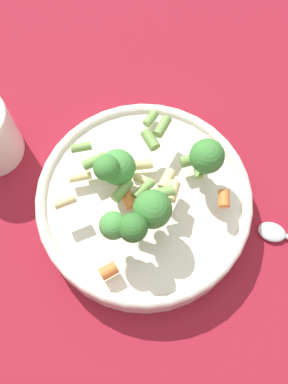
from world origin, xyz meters
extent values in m
plane|color=maroon|center=(0.00, 0.00, 0.00)|extent=(3.00, 3.00, 0.00)
cylinder|color=silver|center=(0.00, 0.00, 0.02)|extent=(0.27, 0.27, 0.04)
torus|color=silver|center=(0.00, 0.00, 0.04)|extent=(0.27, 0.27, 0.01)
cylinder|color=#8CB766|center=(0.01, -0.04, 0.06)|extent=(0.01, 0.01, 0.02)
sphere|color=#479342|center=(0.01, -0.04, 0.09)|extent=(0.04, 0.04, 0.04)
cylinder|color=#8CB766|center=(0.01, 0.03, 0.07)|extent=(0.02, 0.02, 0.02)
sphere|color=#3D8438|center=(0.01, 0.03, 0.10)|extent=(0.04, 0.04, 0.04)
cylinder|color=#8CB766|center=(-0.08, 0.02, 0.07)|extent=(0.01, 0.01, 0.02)
sphere|color=#3D8438|center=(-0.08, 0.02, 0.10)|extent=(0.04, 0.04, 0.04)
cylinder|color=#8CB766|center=(0.03, -0.03, 0.09)|extent=(0.01, 0.01, 0.01)
sphere|color=#3D8438|center=(0.03, -0.03, 0.11)|extent=(0.03, 0.03, 0.03)
cylinder|color=#8CB766|center=(0.06, 0.02, 0.08)|extent=(0.01, 0.01, 0.01)
sphere|color=#479342|center=(0.06, 0.02, 0.10)|extent=(0.03, 0.03, 0.03)
cylinder|color=#8CB766|center=(0.04, 0.04, 0.09)|extent=(0.01, 0.01, 0.01)
sphere|color=#33722D|center=(0.04, 0.04, 0.11)|extent=(0.03, 0.03, 0.03)
cylinder|color=#729E4C|center=(-0.06, -0.05, 0.09)|extent=(0.03, 0.02, 0.01)
cylinder|color=#729E4C|center=(-0.07, 0.00, 0.07)|extent=(0.03, 0.02, 0.01)
cylinder|color=#729E4C|center=(-0.07, 0.01, 0.06)|extent=(0.02, 0.03, 0.01)
cylinder|color=#729E4C|center=(0.03, 0.03, 0.07)|extent=(0.02, 0.02, 0.01)
cylinder|color=#729E4C|center=(-0.04, -0.04, 0.09)|extent=(0.02, 0.03, 0.01)
cylinder|color=orange|center=(0.02, -0.01, 0.07)|extent=(0.02, 0.03, 0.01)
cylinder|color=orange|center=(-0.07, 0.06, 0.07)|extent=(0.02, 0.02, 0.01)
cylinder|color=beige|center=(-0.02, -0.03, 0.06)|extent=(0.03, 0.03, 0.01)
cylinder|color=beige|center=(-0.03, 0.01, 0.08)|extent=(0.03, 0.02, 0.01)
cylinder|color=#729E4C|center=(0.03, -0.06, 0.08)|extent=(0.03, 0.02, 0.01)
cylinder|color=beige|center=(-0.02, 0.02, 0.08)|extent=(0.03, 0.03, 0.01)
cylinder|color=beige|center=(0.05, -0.06, 0.06)|extent=(0.03, 0.02, 0.01)
cylinder|color=#729E4C|center=(0.02, -0.01, 0.08)|extent=(0.03, 0.02, 0.01)
cylinder|color=#729E4C|center=(-0.01, 0.02, 0.09)|extent=(0.03, 0.02, 0.01)
cylinder|color=#729E4C|center=(-0.07, -0.08, 0.06)|extent=(0.02, 0.02, 0.01)
cylinder|color=orange|center=(0.09, 0.05, 0.06)|extent=(0.02, 0.02, 0.01)
cylinder|color=beige|center=(0.08, -0.04, 0.08)|extent=(0.03, 0.02, 0.01)
cylinder|color=beige|center=(-0.01, -0.01, 0.07)|extent=(0.02, 0.03, 0.01)
cylinder|color=#729E4C|center=(0.03, -0.08, 0.08)|extent=(0.03, 0.02, 0.01)
cylinder|color=#729E4C|center=(0.00, 0.00, 0.07)|extent=(0.03, 0.01, 0.01)
ellipsoid|color=silver|center=(-0.12, 0.12, 0.01)|extent=(0.04, 0.04, 0.01)
camera|label=1|loc=(0.11, 0.16, 0.56)|focal=42.00mm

